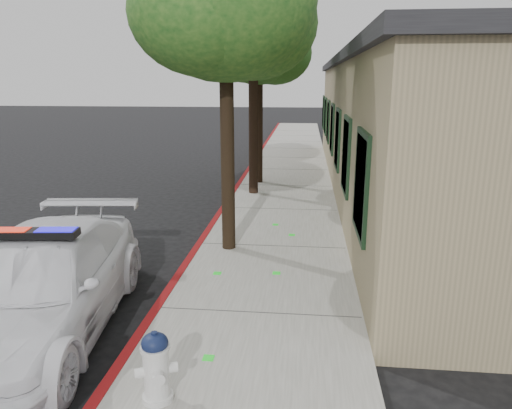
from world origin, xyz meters
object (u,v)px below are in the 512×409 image
Objects in this scene: fire_hydrant at (156,366)px; street_tree_far at (260,47)px; street_tree_mid at (253,27)px; clapboard_building at (448,127)px; police_car at (40,286)px; street_tree_near at (226,10)px.

street_tree_far is at bearing 66.39° from fire_hydrant.
street_tree_mid is 1.63m from street_tree_far.
fire_hydrant is at bearing -118.17° from clapboard_building.
clapboard_building is 3.54× the size of street_tree_far.
clapboard_building is at bearing 10.46° from street_tree_mid.
street_tree_far reaches higher than police_car.
street_tree_near is 5.10m from street_tree_mid.
street_tree_near reaches higher than clapboard_building.
police_car is at bearing -101.93° from street_tree_far.
street_tree_near is 0.96× the size of street_tree_mid.
street_tree_mid is at bearing -169.54° from clapboard_building.
clapboard_building is 12.67m from police_car.
fire_hydrant is 0.14× the size of street_tree_far.
street_tree_near is (2.15, 3.45, 4.06)m from police_car.
street_tree_mid reaches higher than clapboard_building.
fire_hydrant is at bearing -90.00° from street_tree_far.
police_car is 0.80× the size of street_tree_mid.
street_tree_near is at bearing -89.91° from street_tree_far.
street_tree_far is (0.04, 1.57, -0.45)m from street_tree_mid.
street_tree_mid reaches higher than fire_hydrant.
police_car is 0.88× the size of street_tree_far.
street_tree_far is at bearing 88.69° from street_tree_mid.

